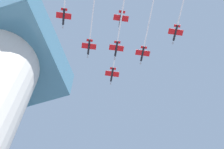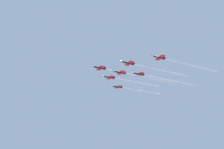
# 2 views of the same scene
# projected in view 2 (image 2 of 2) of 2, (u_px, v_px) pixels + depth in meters

# --- Properties ---
(jet_lead) EXTENTS (58.77, 29.86, 2.16)m
(jet_lead) POSITION_uv_depth(u_px,v_px,m) (127.00, 73.00, 162.96)
(jet_lead) COLOR black
(jet_port_inner) EXTENTS (49.77, 25.49, 2.16)m
(jet_port_inner) POSITION_uv_depth(u_px,v_px,m) (149.00, 68.00, 155.51)
(jet_port_inner) COLOR black
(jet_starboard_inner) EXTENTS (45.58, 23.45, 2.16)m
(jet_starboard_inner) POSITION_uv_depth(u_px,v_px,m) (126.00, 80.00, 177.68)
(jet_starboard_inner) COLOR black
(jet_port_outer) EXTENTS (50.50, 25.84, 2.16)m
(jet_port_outer) POSITION_uv_depth(u_px,v_px,m) (140.00, 76.00, 167.33)
(jet_port_outer) COLOR black
(jet_starboard_outer) EXTENTS (50.71, 25.94, 2.16)m
(jet_starboard_outer) POSITION_uv_depth(u_px,v_px,m) (180.00, 63.00, 150.25)
(jet_starboard_outer) COLOR black
(jet_center_rear) EXTENTS (43.34, 22.36, 2.16)m
(jet_center_rear) POSITION_uv_depth(u_px,v_px,m) (131.00, 89.00, 194.05)
(jet_center_rear) COLOR black
(jet_port_trail) EXTENTS (54.36, 27.72, 2.16)m
(jet_port_trail) POSITION_uv_depth(u_px,v_px,m) (160.00, 78.00, 175.02)
(jet_port_trail) COLOR black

